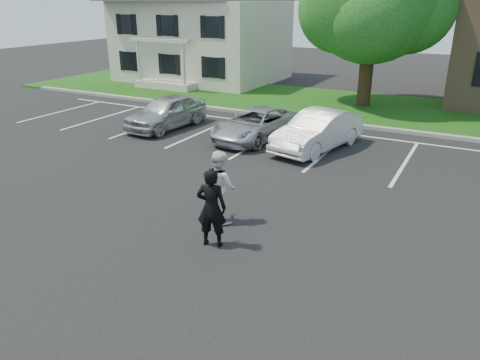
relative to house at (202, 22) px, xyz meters
The scene contains 10 objects.
ground_plane 24.14m from the house, 56.94° to the right, with size 90.00×90.00×0.00m, color black.
curb 15.71m from the house, 31.52° to the right, with size 40.00×0.30×0.15m, color gray.
grass_strip 14.11m from the house, 17.00° to the right, with size 44.00×8.00×0.08m, color #194B0E.
stall_lines 18.53m from the house, 37.43° to the right, with size 34.00×5.36×0.01m.
house is the anchor object (origin of this frame).
man_black_suit 24.03m from the house, 57.37° to the right, with size 0.68×0.45×1.87m, color black.
man_white_shirt 22.75m from the house, 56.77° to the right, with size 0.91×0.71×1.86m, color white.
car_silver_west 13.64m from the house, 64.80° to the right, with size 1.69×4.20×1.43m, color #BBBBC0.
car_silver_minivan 15.70m from the house, 49.98° to the right, with size 2.04×4.42×1.23m, color #AEB1B6.
car_white_sedan 17.57m from the house, 43.52° to the right, with size 1.52×4.36×1.44m, color silver.
Camera 1 is at (4.95, -8.29, 5.35)m, focal length 35.00 mm.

